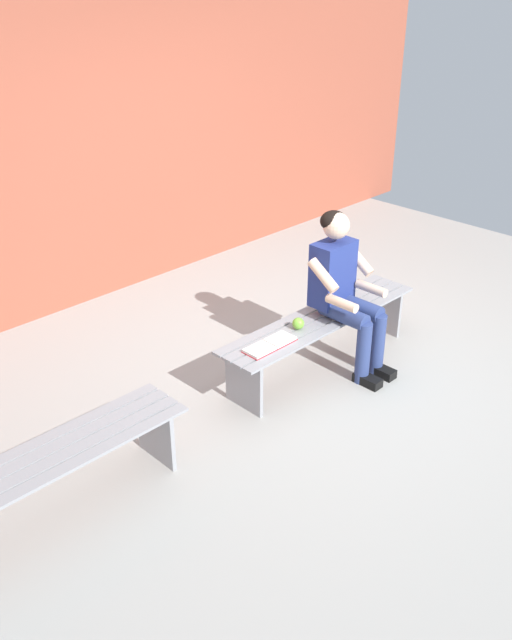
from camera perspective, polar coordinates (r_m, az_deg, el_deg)
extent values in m
cube|color=#9E9E99|center=(4.24, 4.81, -15.16)|extent=(10.00, 7.00, 0.04)
cube|color=#9E4C38|center=(6.36, -14.72, 14.66)|extent=(9.50, 0.24, 3.02)
cube|color=gray|center=(5.37, 4.19, 0.69)|extent=(1.88, 0.10, 0.02)
cube|color=gray|center=(5.32, 5.01, 0.33)|extent=(1.88, 0.10, 0.02)
cube|color=gray|center=(5.26, 5.84, -0.03)|extent=(1.88, 0.10, 0.02)
cube|color=gray|center=(5.20, 6.70, -0.40)|extent=(1.88, 0.10, 0.02)
cube|color=gray|center=(5.97, 10.46, 0.89)|extent=(0.03, 0.35, 0.41)
cube|color=gray|center=(4.87, -1.00, -5.24)|extent=(0.03, 0.35, 0.41)
cube|color=gray|center=(4.12, -19.31, -10.42)|extent=(1.92, 0.10, 0.02)
cube|color=gray|center=(4.04, -18.64, -11.10)|extent=(1.92, 0.10, 0.02)
cube|color=gray|center=(3.97, -17.94, -11.81)|extent=(1.92, 0.10, 0.02)
cube|color=gray|center=(3.89, -17.21, -12.55)|extent=(1.92, 0.10, 0.02)
cube|color=gray|center=(4.45, -8.31, -9.18)|extent=(0.03, 0.35, 0.41)
cube|color=navy|center=(5.25, 6.36, 3.90)|extent=(0.34, 0.20, 0.50)
sphere|color=beige|center=(5.10, 6.67, 7.77)|extent=(0.20, 0.20, 0.20)
ellipsoid|color=black|center=(5.11, 6.43, 8.17)|extent=(0.20, 0.19, 0.15)
cylinder|color=navy|center=(5.31, 8.51, 1.07)|extent=(0.13, 0.40, 0.13)
cylinder|color=navy|center=(5.18, 7.30, 0.44)|extent=(0.13, 0.40, 0.13)
cylinder|color=navy|center=(5.33, 10.03, -2.01)|extent=(0.11, 0.11, 0.50)
cube|color=black|center=(5.41, 10.36, -4.20)|extent=(0.10, 0.22, 0.07)
cylinder|color=navy|center=(5.20, 8.86, -2.71)|extent=(0.11, 0.11, 0.50)
cube|color=black|center=(5.28, 9.22, -4.95)|extent=(0.10, 0.22, 0.07)
cylinder|color=beige|center=(5.33, 8.50, 4.97)|extent=(0.08, 0.28, 0.23)
cylinder|color=beige|center=(5.30, 9.53, 2.59)|extent=(0.07, 0.26, 0.07)
cylinder|color=beige|center=(5.03, 5.59, 3.69)|extent=(0.08, 0.28, 0.23)
cylinder|color=beige|center=(5.04, 7.13, 1.39)|extent=(0.07, 0.26, 0.07)
sphere|color=#72B738|center=(5.08, 3.52, -0.29)|extent=(0.09, 0.09, 0.09)
cube|color=white|center=(4.93, 2.00, -1.63)|extent=(0.20, 0.15, 0.02)
cube|color=white|center=(4.80, 0.30, -2.48)|extent=(0.20, 0.15, 0.02)
cube|color=red|center=(4.87, 1.16, -2.14)|extent=(0.41, 0.16, 0.01)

